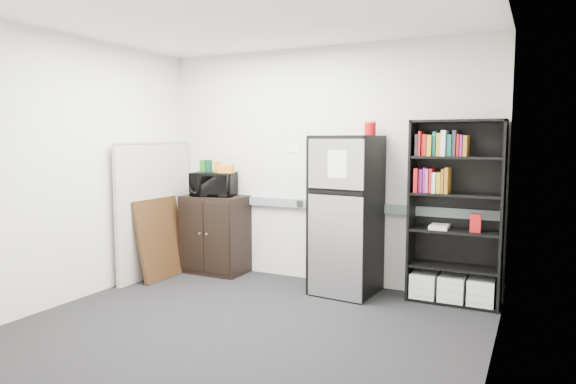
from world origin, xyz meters
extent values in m
plane|color=black|center=(0.00, 0.00, 0.00)|extent=(4.00, 4.00, 0.00)
cube|color=silver|center=(0.00, 1.75, 1.35)|extent=(4.00, 0.02, 2.70)
cube|color=silver|center=(2.00, 0.00, 1.35)|extent=(0.02, 3.50, 2.70)
cube|color=silver|center=(-2.00, 0.00, 1.35)|extent=(0.02, 3.50, 2.70)
cube|color=white|center=(0.00, 0.00, 2.70)|extent=(4.00, 3.50, 0.02)
cube|color=slate|center=(0.00, 1.72, 0.90)|extent=(3.92, 0.05, 0.10)
cube|color=white|center=(-0.35, 1.74, 1.55)|extent=(0.14, 0.00, 0.10)
cube|color=black|center=(1.09, 1.56, 0.93)|extent=(0.02, 0.34, 1.85)
cube|color=black|center=(1.97, 1.56, 0.93)|extent=(0.02, 0.34, 1.85)
cube|color=black|center=(1.53, 1.72, 0.93)|extent=(0.90, 0.02, 1.85)
cube|color=black|center=(1.53, 1.56, 1.84)|extent=(0.90, 0.34, 0.02)
cube|color=black|center=(1.53, 1.56, 0.02)|extent=(0.85, 0.32, 0.03)
cube|color=black|center=(1.53, 1.56, 0.37)|extent=(0.85, 0.32, 0.03)
cube|color=black|center=(1.53, 1.56, 0.74)|extent=(0.85, 0.32, 0.02)
cube|color=black|center=(1.53, 1.56, 1.11)|extent=(0.85, 0.32, 0.02)
cube|color=black|center=(1.53, 1.56, 1.48)|extent=(0.85, 0.32, 0.02)
cube|color=silver|center=(1.25, 1.55, 0.16)|extent=(0.25, 0.30, 0.25)
cube|color=silver|center=(1.53, 1.55, 0.16)|extent=(0.25, 0.30, 0.25)
cube|color=silver|center=(1.81, 1.55, 0.16)|extent=(0.25, 0.30, 0.25)
cube|color=#ADA89A|center=(-1.90, 1.08, 0.80)|extent=(0.05, 1.30, 1.60)
cube|color=#B2B2B7|center=(-1.90, 1.08, 1.61)|extent=(0.06, 1.30, 0.02)
cube|color=black|center=(-1.32, 1.50, 0.48)|extent=(0.77, 0.48, 0.96)
cube|color=black|center=(-1.51, 1.26, 0.48)|extent=(0.35, 0.01, 0.85)
cube|color=black|center=(-1.14, 1.26, 0.48)|extent=(0.35, 0.01, 0.85)
cylinder|color=#B2B2B7|center=(-1.37, 1.24, 0.53)|extent=(0.02, 0.02, 0.02)
cylinder|color=#B2B2B7|center=(-1.27, 1.24, 0.53)|extent=(0.02, 0.02, 0.02)
imported|color=black|center=(-1.32, 1.48, 1.11)|extent=(0.60, 0.49, 0.29)
cube|color=#1B5E1B|center=(-1.50, 1.52, 1.33)|extent=(0.07, 0.05, 0.15)
cube|color=#0C3823|center=(-1.41, 1.52, 1.33)|extent=(0.08, 0.06, 0.15)
cube|color=orange|center=(-1.29, 1.52, 1.32)|extent=(0.07, 0.05, 0.14)
cube|color=orange|center=(-1.13, 1.47, 1.30)|extent=(0.20, 0.13, 0.10)
cube|color=black|center=(0.42, 1.43, 0.84)|extent=(0.69, 0.69, 1.68)
cube|color=#AFAEB3|center=(0.42, 1.10, 1.41)|extent=(0.61, 0.07, 0.50)
cube|color=#AFAEB3|center=(0.42, 1.10, 0.55)|extent=(0.61, 0.07, 1.07)
cube|color=black|center=(0.42, 1.09, 1.12)|extent=(0.61, 0.06, 0.03)
cube|color=white|center=(0.44, 1.09, 1.41)|extent=(0.21, 0.02, 0.28)
cube|color=black|center=(0.42, 1.43, 1.69)|extent=(0.69, 0.69, 0.02)
cylinder|color=#A2070D|center=(0.64, 1.55, 1.77)|extent=(0.12, 0.12, 0.15)
cylinder|color=gold|center=(0.64, 1.55, 1.86)|extent=(0.12, 0.12, 0.02)
cube|color=black|center=(-1.77, 1.01, 0.48)|extent=(0.22, 0.75, 0.95)
cube|color=beige|center=(-1.75, 1.01, 0.48)|extent=(0.16, 0.64, 0.81)
camera|label=1|loc=(2.27, -3.74, 1.66)|focal=32.00mm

